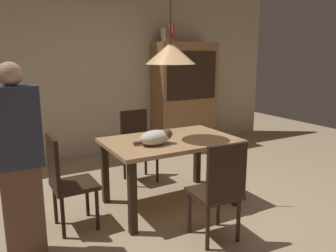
{
  "coord_description": "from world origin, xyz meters",
  "views": [
    {
      "loc": [
        -1.85,
        -2.67,
        1.65
      ],
      "look_at": [
        -0.05,
        0.57,
        0.85
      ],
      "focal_mm": 35.53,
      "sensor_mm": 36.0,
      "label": 1
    }
  ],
  "objects": [
    {
      "name": "pendant_lamp",
      "position": [
        -0.14,
        0.37,
        1.66
      ],
      "size": [
        0.52,
        0.52,
        1.3
      ],
      "color": "#E0A86B"
    },
    {
      "name": "book_brown_thick",
      "position": [
        0.84,
        2.32,
        1.96
      ],
      "size": [
        0.06,
        0.24,
        0.22
      ],
      "primitive_type": "cube",
      "color": "brown",
      "rests_on": "hutch_bookcase"
    },
    {
      "name": "book_yellow_short",
      "position": [
        0.91,
        2.32,
        1.94
      ],
      "size": [
        0.04,
        0.2,
        0.18
      ],
      "primitive_type": "cube",
      "color": "gold",
      "rests_on": "hutch_bookcase"
    },
    {
      "name": "hutch_bookcase",
      "position": [
        1.26,
        2.32,
        0.89
      ],
      "size": [
        1.12,
        0.45,
        1.85
      ],
      "color": "olive",
      "rests_on": "ground"
    },
    {
      "name": "chair_left_side",
      "position": [
        -1.26,
        0.36,
        0.51
      ],
      "size": [
        0.41,
        0.41,
        0.93
      ],
      "color": "black",
      "rests_on": "ground"
    },
    {
      "name": "book_red_tall",
      "position": [
        0.97,
        2.32,
        1.99
      ],
      "size": [
        0.04,
        0.22,
        0.28
      ],
      "primitive_type": "cube",
      "color": "#B73833",
      "rests_on": "hutch_bookcase"
    },
    {
      "name": "dining_table",
      "position": [
        -0.14,
        0.37,
        0.65
      ],
      "size": [
        1.4,
        0.9,
        0.75
      ],
      "color": "tan",
      "rests_on": "ground"
    },
    {
      "name": "back_wall",
      "position": [
        0.0,
        2.65,
        1.45
      ],
      "size": [
        6.4,
        0.1,
        2.9
      ],
      "primitive_type": "cube",
      "color": "beige",
      "rests_on": "ground"
    },
    {
      "name": "cat_sleeping",
      "position": [
        -0.37,
        0.25,
        0.83
      ],
      "size": [
        0.4,
        0.28,
        0.16
      ],
      "color": "beige",
      "rests_on": "dining_table"
    },
    {
      "name": "chair_near_front",
      "position": [
        -0.14,
        -0.51,
        0.51
      ],
      "size": [
        0.43,
        0.43,
        0.93
      ],
      "color": "black",
      "rests_on": "ground"
    },
    {
      "name": "chair_far_back",
      "position": [
        -0.14,
        1.24,
        0.51
      ],
      "size": [
        0.42,
        0.42,
        0.93
      ],
      "color": "black",
      "rests_on": "ground"
    },
    {
      "name": "person_standing",
      "position": [
        -1.67,
        0.06,
        0.8
      ],
      "size": [
        0.36,
        0.22,
        1.6
      ],
      "color": "brown",
      "rests_on": "ground"
    },
    {
      "name": "ground",
      "position": [
        0.0,
        0.0,
        0.0
      ],
      "size": [
        10.0,
        10.0,
        0.0
      ],
      "primitive_type": "plane",
      "color": "tan"
    }
  ]
}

